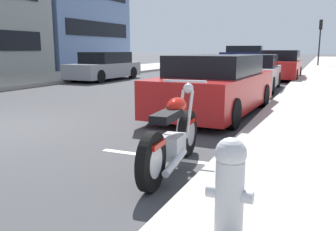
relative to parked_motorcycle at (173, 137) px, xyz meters
The scene contains 10 objects.
sidewalk_far_curb 17.13m from the parked_motorcycle, 43.54° to the left, with size 120.00×5.00×0.14m, color gray.
parking_stall_stripe 0.65m from the parked_motorcycle, 29.94° to the left, with size 0.12×2.20×0.01m, color silver.
parked_motorcycle is the anchor object (origin of this frame).
parked_car_second_in_row 4.25m from the parked_motorcycle, ahead, with size 4.67×2.06×1.42m.
parked_car_near_corner 9.87m from the parked_motorcycle, ahead, with size 4.08×1.92×1.36m.
parked_car_behind_motorcycle 15.22m from the parked_motorcycle, ahead, with size 4.33×1.93×1.51m.
crossing_truck 35.33m from the parked_motorcycle, 10.09° to the left, with size 2.26×5.22×1.93m.
car_opposite_curb 14.12m from the parked_motorcycle, 37.01° to the left, with size 4.54×1.87×1.41m.
fire_hydrant 1.92m from the parked_motorcycle, 144.19° to the right, with size 0.24×0.36×0.77m.
traffic_signal_near_corner 30.69m from the parked_motorcycle, ahead, with size 0.36×0.28×3.96m.
Camera 1 is at (-4.48, -6.17, 1.55)m, focal length 37.71 mm.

